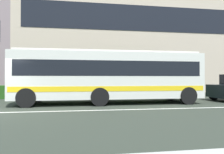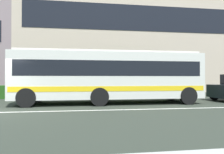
# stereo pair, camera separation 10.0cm
# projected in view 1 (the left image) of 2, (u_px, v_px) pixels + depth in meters

# --- Properties ---
(hedge_row_far) EXTENTS (20.29, 1.10, 0.97)m
(hedge_row_far) POSITION_uv_depth(u_px,v_px,m) (64.00, 91.00, 14.83)
(hedge_row_far) COLOR #204A16
(hedge_row_far) RESTS_ON ground_plane
(apartment_block_right) EXTENTS (23.95, 9.92, 13.61)m
(apartment_block_right) POSITION_uv_depth(u_px,v_px,m) (123.00, 38.00, 24.73)
(apartment_block_right) COLOR #BDAA94
(apartment_block_right) RESTS_ON ground_plane
(transit_bus) EXTENTS (10.89, 2.61, 3.09)m
(transit_bus) POSITION_uv_depth(u_px,v_px,m) (109.00, 75.00, 11.46)
(transit_bus) COLOR silver
(transit_bus) RESTS_ON ground_plane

